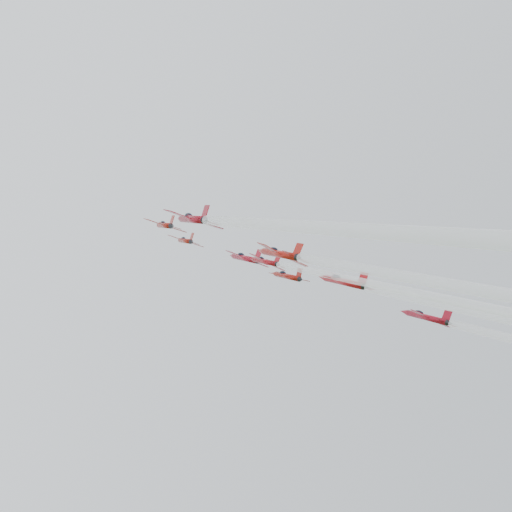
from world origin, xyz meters
TOP-DOWN VIEW (x-y plane):
  - jet_lead at (-3.96, 24.95)m, footprint 9.10×11.32m
  - jet_row2_left at (-17.08, 9.09)m, footprint 8.97×11.16m
  - jet_row2_center at (2.94, 10.29)m, footprint 10.50×13.07m
  - jet_row2_right at (16.21, 12.68)m, footprint 10.35×12.87m
  - jet_center at (1.62, -32.49)m, footprint 8.54×76.54m
  - jet_rear_farleft at (-24.30, -53.66)m, footprint 9.67×86.66m

SIDE VIEW (x-z plane):
  - jet_rear_farleft at x=-24.30m, z-range 87.69..149.35m
  - jet_center at x=1.62m, z-range 106.23..160.69m
  - jet_row2_left at x=-17.08m, z-range 158.79..166.95m
  - jet_row2_center at x=2.94m, z-range 158.95..168.50m
  - jet_row2_right at x=16.21m, z-range 160.71..170.12m
  - jet_lead at x=-3.96m, z-range 169.92..178.19m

